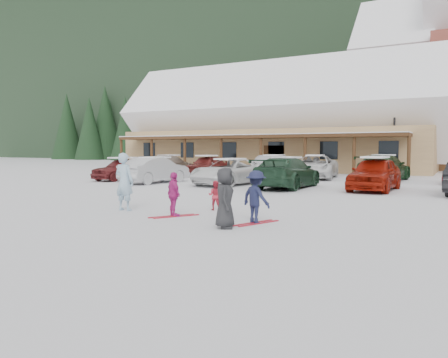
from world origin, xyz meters
The scene contains 23 objects.
ground centered at (0.00, 0.00, 0.00)m, with size 160.00×160.00×0.00m, color silver.
forested_hillside centered at (0.00, 85.00, 19.00)m, with size 300.00×70.00×38.00m, color black.
day_lodge centered at (-9.00, 27.96, 3.94)m, with size 29.12×12.50×10.38m.
lamp_post centered at (2.16, 24.47, 3.44)m, with size 0.50×0.25×6.07m.
conifer_0 centered at (-26.00, 30.00, 5.69)m, with size 4.40×4.40×10.20m.
conifer_2 centered at (-30.00, 42.00, 6.83)m, with size 5.28×5.28×12.24m.
adult_skier centered at (-2.50, -0.38, 0.91)m, with size 0.66×0.43×1.81m, color #95B8CD.
toddler_red centered at (-0.04, 1.05, 0.47)m, with size 0.45×0.35×0.93m, color #BE2A3D.
child_navy centered at (2.11, -0.60, 0.69)m, with size 0.89×0.51×1.38m, color #181C3B.
skis_child_navy centered at (2.11, -0.60, 0.01)m, with size 0.20×1.40×0.03m, color #A41727.
child_magenta centered at (-0.42, -0.67, 0.64)m, with size 0.75×0.31×1.28m, color #BD247F.
skis_child_magenta centered at (-0.42, -0.67, 0.01)m, with size 0.20×1.40×0.03m, color #A41727.
bystander_dark centered at (1.72, -1.55, 0.74)m, with size 0.72×0.47×1.48m, color #242426.
parked_car_0 centered at (-11.56, 9.75, 0.69)m, with size 1.64×4.07×1.39m, color maroon.
parked_car_1 centered at (-8.44, 8.89, 0.73)m, with size 1.54×4.41×1.45m, color #B7B9BC.
parked_car_2 centered at (-4.15, 9.84, 0.70)m, with size 2.31×5.01×1.39m, color white.
parked_car_3 centered at (-0.79, 9.45, 0.75)m, with size 2.11×5.20×1.51m, color #1E3D28.
parked_car_4 centered at (3.22, 10.22, 0.78)m, with size 1.83×4.56×1.55m, color #991809.
parked_car_7 centered at (-13.23, 16.85, 0.72)m, with size 2.01×4.95×1.44m, color gray.
parked_car_8 centered at (-9.59, 16.48, 0.72)m, with size 1.70×4.22×1.44m, color maroon.
parked_car_9 centered at (-4.70, 17.42, 0.75)m, with size 1.58×4.53×1.49m, color #9E9EA3.
parked_car_10 centered at (-1.58, 16.75, 0.76)m, with size 2.51×5.44×1.51m, color silver.
parked_car_11 centered at (2.62, 16.78, 0.78)m, with size 2.18×5.37×1.56m, color #15381C.
Camera 1 is at (6.75, -10.81, 1.94)m, focal length 35.00 mm.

